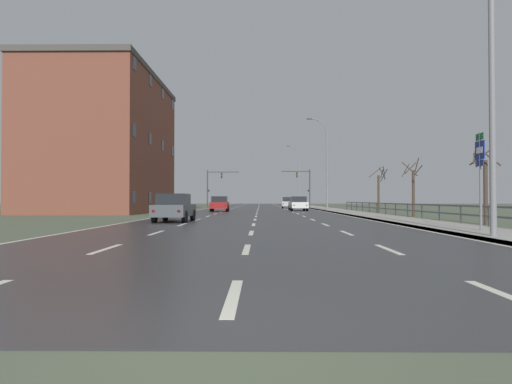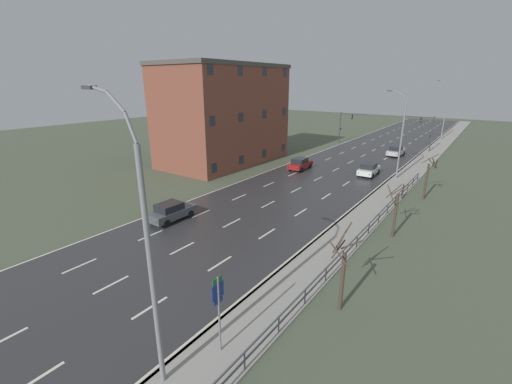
{
  "view_description": "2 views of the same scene",
  "coord_description": "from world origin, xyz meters",
  "px_view_note": "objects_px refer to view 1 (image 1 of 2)",
  "views": [
    {
      "loc": [
        0.35,
        -3.71,
        1.26
      ],
      "look_at": [
        -0.34,
        60.6,
        2.32
      ],
      "focal_mm": 31.41,
      "sensor_mm": 36.0,
      "label": 1
    },
    {
      "loc": [
        16.29,
        4.35,
        11.06
      ],
      "look_at": [
        0.0,
        27.02,
        1.78
      ],
      "focal_mm": 23.31,
      "sensor_mm": 36.0,
      "label": 2
    }
  ],
  "objects_px": {
    "car_far_left": "(220,204)",
    "car_near_left": "(288,203)",
    "car_distant": "(174,208)",
    "brick_building": "(106,144)",
    "traffic_signal_right": "(305,183)",
    "street_lamp_distant": "(299,176)",
    "car_near_right": "(298,204)",
    "street_lamp_midground": "(326,165)",
    "traffic_signal_left": "(213,183)",
    "highway_sign": "(480,169)",
    "street_lamp_foreground": "(487,68)"
  },
  "relations": [
    {
      "from": "traffic_signal_left",
      "to": "brick_building",
      "type": "height_order",
      "value": "brick_building"
    },
    {
      "from": "traffic_signal_right",
      "to": "car_far_left",
      "type": "height_order",
      "value": "traffic_signal_right"
    },
    {
      "from": "traffic_signal_right",
      "to": "car_near_left",
      "type": "distance_m",
      "value": 7.84
    },
    {
      "from": "car_far_left",
      "to": "car_near_left",
      "type": "xyz_separation_m",
      "value": [
        8.11,
        16.2,
        0.0
      ]
    },
    {
      "from": "traffic_signal_left",
      "to": "car_near_right",
      "type": "relative_size",
      "value": 1.38
    },
    {
      "from": "street_lamp_midground",
      "to": "car_far_left",
      "type": "xyz_separation_m",
      "value": [
        -11.36,
        -2.75,
        -4.21
      ]
    },
    {
      "from": "traffic_signal_right",
      "to": "car_near_left",
      "type": "xyz_separation_m",
      "value": [
        -2.91,
        -6.62,
        -3.01
      ]
    },
    {
      "from": "street_lamp_midground",
      "to": "car_far_left",
      "type": "distance_m",
      "value": 12.43
    },
    {
      "from": "car_distant",
      "to": "car_far_left",
      "type": "distance_m",
      "value": 21.34
    },
    {
      "from": "traffic_signal_right",
      "to": "street_lamp_distant",
      "type": "bearing_deg",
      "value": 88.7
    },
    {
      "from": "highway_sign",
      "to": "traffic_signal_left",
      "type": "relative_size",
      "value": 0.65
    },
    {
      "from": "street_lamp_midground",
      "to": "traffic_signal_left",
      "type": "height_order",
      "value": "street_lamp_midground"
    },
    {
      "from": "street_lamp_midground",
      "to": "brick_building",
      "type": "xyz_separation_m",
      "value": [
        -22.47,
        -4.97,
        1.72
      ]
    },
    {
      "from": "traffic_signal_left",
      "to": "car_distant",
      "type": "height_order",
      "value": "traffic_signal_left"
    },
    {
      "from": "street_lamp_midground",
      "to": "highway_sign",
      "type": "xyz_separation_m",
      "value": [
        0.93,
        -32.49,
        -2.63
      ]
    },
    {
      "from": "highway_sign",
      "to": "car_near_left",
      "type": "height_order",
      "value": "highway_sign"
    },
    {
      "from": "traffic_signal_left",
      "to": "car_far_left",
      "type": "height_order",
      "value": "traffic_signal_left"
    },
    {
      "from": "street_lamp_foreground",
      "to": "car_near_right",
      "type": "relative_size",
      "value": 2.65
    },
    {
      "from": "car_near_left",
      "to": "brick_building",
      "type": "relative_size",
      "value": 0.23
    },
    {
      "from": "street_lamp_distant",
      "to": "traffic_signal_right",
      "type": "xyz_separation_m",
      "value": [
        -0.34,
        -14.83,
        -1.76
      ]
    },
    {
      "from": "traffic_signal_left",
      "to": "car_distant",
      "type": "relative_size",
      "value": 1.39
    },
    {
      "from": "brick_building",
      "to": "traffic_signal_left",
      "type": "bearing_deg",
      "value": 72.24
    },
    {
      "from": "street_lamp_midground",
      "to": "highway_sign",
      "type": "relative_size",
      "value": 2.75
    },
    {
      "from": "traffic_signal_right",
      "to": "car_near_right",
      "type": "bearing_deg",
      "value": -97.55
    },
    {
      "from": "highway_sign",
      "to": "car_near_left",
      "type": "xyz_separation_m",
      "value": [
        -4.19,
        45.94,
        -1.57
      ]
    },
    {
      "from": "street_lamp_midground",
      "to": "car_near_left",
      "type": "relative_size",
      "value": 2.43
    },
    {
      "from": "street_lamp_midground",
      "to": "traffic_signal_left",
      "type": "xyz_separation_m",
      "value": [
        -14.45,
        20.08,
        -1.21
      ]
    },
    {
      "from": "traffic_signal_left",
      "to": "street_lamp_distant",
      "type": "bearing_deg",
      "value": 45.75
    },
    {
      "from": "traffic_signal_left",
      "to": "car_near_left",
      "type": "distance_m",
      "value": 13.34
    },
    {
      "from": "street_lamp_midground",
      "to": "car_near_right",
      "type": "relative_size",
      "value": 2.46
    },
    {
      "from": "car_distant",
      "to": "brick_building",
      "type": "xyz_separation_m",
      "value": [
        -10.54,
        19.11,
        5.93
      ]
    },
    {
      "from": "car_distant",
      "to": "car_far_left",
      "type": "bearing_deg",
      "value": 89.45
    },
    {
      "from": "street_lamp_distant",
      "to": "car_near_left",
      "type": "relative_size",
      "value": 2.71
    },
    {
      "from": "street_lamp_foreground",
      "to": "traffic_signal_left",
      "type": "relative_size",
      "value": 1.91
    },
    {
      "from": "street_lamp_distant",
      "to": "brick_building",
      "type": "distance_m",
      "value": 45.78
    },
    {
      "from": "car_near_right",
      "to": "car_near_left",
      "type": "distance_m",
      "value": 13.84
    },
    {
      "from": "car_distant",
      "to": "car_far_left",
      "type": "xyz_separation_m",
      "value": [
        0.56,
        21.33,
        0.0
      ]
    },
    {
      "from": "street_lamp_midground",
      "to": "street_lamp_foreground",
      "type": "bearing_deg",
      "value": -90.03
    },
    {
      "from": "street_lamp_distant",
      "to": "brick_building",
      "type": "relative_size",
      "value": 0.62
    },
    {
      "from": "street_lamp_distant",
      "to": "traffic_signal_right",
      "type": "bearing_deg",
      "value": -91.3
    },
    {
      "from": "car_distant",
      "to": "car_far_left",
      "type": "height_order",
      "value": "same"
    },
    {
      "from": "highway_sign",
      "to": "car_near_right",
      "type": "xyz_separation_m",
      "value": [
        -3.99,
        32.1,
        -1.57
      ]
    },
    {
      "from": "street_lamp_distant",
      "to": "car_near_right",
      "type": "height_order",
      "value": "street_lamp_distant"
    },
    {
      "from": "street_lamp_midground",
      "to": "traffic_signal_right",
      "type": "height_order",
      "value": "street_lamp_midground"
    },
    {
      "from": "highway_sign",
      "to": "car_near_left",
      "type": "bearing_deg",
      "value": 95.21
    },
    {
      "from": "car_distant",
      "to": "car_near_left",
      "type": "xyz_separation_m",
      "value": [
        8.67,
        37.53,
        0.0
      ]
    },
    {
      "from": "highway_sign",
      "to": "traffic_signal_right",
      "type": "height_order",
      "value": "traffic_signal_right"
    },
    {
      "from": "car_near_right",
      "to": "street_lamp_midground",
      "type": "bearing_deg",
      "value": 5.61
    },
    {
      "from": "traffic_signal_right",
      "to": "traffic_signal_left",
      "type": "bearing_deg",
      "value": 179.98
    },
    {
      "from": "traffic_signal_left",
      "to": "car_distant",
      "type": "xyz_separation_m",
      "value": [
        2.52,
        -44.16,
        -2.99
      ]
    }
  ]
}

